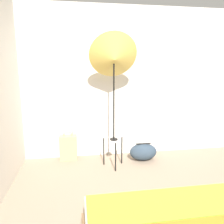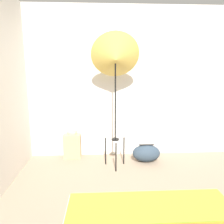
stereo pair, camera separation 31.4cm
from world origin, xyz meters
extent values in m
cube|color=silver|center=(0.00, 2.34, 1.30)|extent=(8.00, 0.05, 2.60)
cube|color=#84B72D|center=(-0.05, 0.05, 0.47)|extent=(1.33, 0.41, 0.04)
cylinder|color=black|center=(-0.21, 1.63, 0.23)|extent=(0.02, 0.02, 0.46)
cylinder|color=black|center=(-0.36, 1.89, 0.23)|extent=(0.02, 0.02, 0.46)
cylinder|color=black|center=(-0.06, 1.89, 0.23)|extent=(0.02, 0.02, 0.46)
cylinder|color=black|center=(-0.21, 1.80, 0.46)|extent=(0.12, 0.12, 0.02)
cylinder|color=black|center=(-0.21, 1.80, 1.09)|extent=(0.02, 0.02, 1.26)
cone|color=#D1B251|center=(-0.21, 1.80, 1.72)|extent=(0.73, 0.49, 0.72)
cube|color=tan|center=(-0.94, 2.19, 0.21)|extent=(0.29, 0.17, 0.43)
torus|color=tan|center=(-0.94, 2.19, 0.49)|extent=(0.17, 0.01, 0.17)
ellipsoid|color=#2D3D4C|center=(0.33, 1.97, 0.15)|extent=(0.47, 0.29, 0.29)
cube|color=black|center=(0.33, 1.97, 0.30)|extent=(0.26, 0.04, 0.01)
camera|label=1|loc=(-0.76, -1.46, 1.57)|focal=35.00mm
camera|label=2|loc=(-0.44, -1.49, 1.57)|focal=35.00mm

